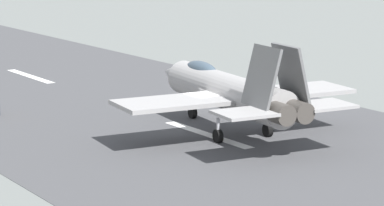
# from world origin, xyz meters

# --- Properties ---
(ground_plane) EXTENTS (400.00, 400.00, 0.00)m
(ground_plane) POSITION_xyz_m (0.00, 0.00, 0.00)
(ground_plane) COLOR slate
(runway_strip) EXTENTS (240.00, 26.00, 0.02)m
(runway_strip) POSITION_xyz_m (-0.02, 0.00, 0.01)
(runway_strip) COLOR #47474A
(runway_strip) RESTS_ON ground
(fighter_jet) EXTENTS (16.44, 14.41, 5.71)m
(fighter_jet) POSITION_xyz_m (-0.40, -1.21, 2.51)
(fighter_jet) COLOR #A19F9E
(fighter_jet) RESTS_ON ground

